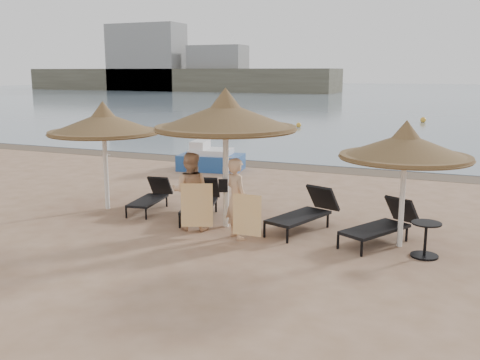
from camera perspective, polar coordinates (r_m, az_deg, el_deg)
The scene contains 21 objects.
ground at distance 11.89m, azimuth -3.71°, elevation -6.23°, with size 160.00×160.00×0.00m, color tan.
sea at distance 90.32m, azimuth 19.89°, elevation 8.60°, with size 200.00×140.00×0.03m, color slate.
wet_sand_strip at distance 20.49m, azimuth 8.13°, elevation 1.26°, with size 200.00×1.60×0.01m, color brown.
far_shore at distance 92.97m, azimuth 4.04°, elevation 11.10°, with size 150.00×54.80×12.00m.
palapa_left at distance 14.41m, azimuth -14.35°, elevation 5.85°, with size 2.89×2.89×2.87m.
palapa_center at distance 12.27m, azimuth -1.55°, elevation 6.75°, with size 3.29×3.29×3.26m.
palapa_right at distance 11.37m, azimuth 17.23°, elevation 3.42°, with size 2.69×2.69×2.66m.
lounger_far_left at distance 14.39m, azimuth -9.42°, elevation -1.72°, with size 0.85×1.86×0.80m.
lounger_near_left at distance 13.57m, azimuth -4.16°, elevation -2.20°, with size 1.20×2.13×0.91m.
lounger_near_right at distance 12.53m, azimuth 7.05°, elevation -3.34°, with size 1.34×2.21×0.94m.
lounger_far_right at distance 11.91m, azimuth 15.03°, elevation -4.52°, with size 1.54×2.10×0.91m.
side_table at distance 11.25m, azimuth 19.16°, elevation -6.14°, with size 0.58×0.58×0.71m.
person_left at distance 12.33m, azimuth -5.35°, elevation -0.55°, with size 0.97×0.63×2.10m, color tan.
person_right at distance 11.62m, azimuth -0.38°, elevation -1.30°, with size 0.96×0.62×2.08m, color tan.
towel_left at distance 11.95m, azimuth -4.63°, elevation -2.71°, with size 0.67×0.28×1.00m.
towel_right at distance 11.36m, azimuth 0.74°, elevation -3.76°, with size 0.65×0.04×0.90m.
bag_patterned at distance 12.63m, azimuth -1.18°, elevation 0.57°, with size 0.30×0.15×0.37m.
bag_dark at distance 12.36m, azimuth -1.82°, elevation -0.61°, with size 0.22×0.15×0.30m.
pedal_boat at distance 19.94m, azimuth -3.19°, elevation 2.23°, with size 2.49×1.69×1.08m.
buoy_left at distance 35.19m, azimuth 6.28°, elevation 5.85°, with size 0.33×0.33×0.33m, color gold.
buoy_mid at distance 40.41m, azimuth 18.95°, elevation 6.09°, with size 0.41×0.41×0.41m, color gold.
Camera 1 is at (5.10, -10.11, 3.63)m, focal length 40.00 mm.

